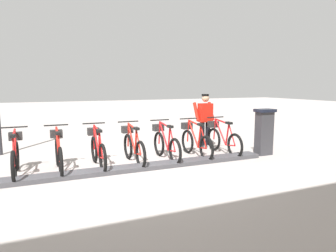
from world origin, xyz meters
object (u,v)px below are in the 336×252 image
object	(u,v)px
bike_docked_4	(98,149)
bike_docked_5	(58,152)
bike_docked_1	(195,141)
worker_near_rack	(205,119)
payment_kiosk	(264,131)
bike_docked_0	(222,139)
bike_docked_6	(15,156)
bike_docked_3	(133,146)
bike_docked_2	(165,143)

from	to	relation	value
bike_docked_4	bike_docked_5	bearing A→B (deg)	90.00
bike_docked_1	worker_near_rack	size ratio (longest dim) A/B	1.04
payment_kiosk	bike_docked_0	world-z (taller)	payment_kiosk
bike_docked_0	bike_docked_1	xyz separation A→B (m)	(0.00, 0.88, 0.00)
payment_kiosk	bike_docked_5	xyz separation A→B (m)	(0.57, 5.36, -0.24)
bike_docked_6	payment_kiosk	bearing A→B (deg)	-95.24
bike_docked_0	bike_docked_3	distance (m)	2.63
bike_docked_1	bike_docked_4	distance (m)	2.63
bike_docked_0	bike_docked_6	size ratio (longest dim) A/B	1.00
bike_docked_3	bike_docked_5	distance (m)	1.75
bike_docked_0	bike_docked_4	xyz separation A→B (m)	(0.00, 3.50, 0.00)
bike_docked_6	worker_near_rack	bearing A→B (deg)	-80.70
bike_docked_0	bike_docked_1	world-z (taller)	same
bike_docked_5	payment_kiosk	bearing A→B (deg)	-96.09
bike_docked_2	bike_docked_3	bearing A→B (deg)	90.00
payment_kiosk	bike_docked_0	xyz separation A→B (m)	(0.57, 0.98, -0.24)
bike_docked_4	bike_docked_6	size ratio (longest dim) A/B	1.00
payment_kiosk	bike_docked_1	world-z (taller)	payment_kiosk
bike_docked_5	worker_near_rack	bearing A→B (deg)	-78.85
bike_docked_0	bike_docked_2	xyz separation A→B (m)	(0.00, 1.75, 0.00)
bike_docked_3	worker_near_rack	xyz separation A→B (m)	(0.85, -2.55, 0.48)
payment_kiosk	bike_docked_1	size ratio (longest dim) A/B	0.74
bike_docked_1	bike_docked_3	world-z (taller)	same
bike_docked_5	bike_docked_6	size ratio (longest dim) A/B	1.00
worker_near_rack	bike_docked_4	bearing A→B (deg)	103.90
bike_docked_0	worker_near_rack	distance (m)	0.98
bike_docked_3	payment_kiosk	bearing A→B (deg)	-99.01
payment_kiosk	worker_near_rack	world-z (taller)	worker_near_rack
bike_docked_3	bike_docked_4	bearing A→B (deg)	90.00
bike_docked_2	worker_near_rack	bearing A→B (deg)	-63.12
worker_near_rack	bike_docked_6	bearing A→B (deg)	99.30
payment_kiosk	bike_docked_6	distance (m)	6.26
payment_kiosk	bike_docked_2	distance (m)	2.80
bike_docked_6	bike_docked_1	bearing A→B (deg)	-90.00
payment_kiosk	bike_docked_5	bearing A→B (deg)	83.91
bike_docked_0	bike_docked_6	world-z (taller)	same
bike_docked_1	bike_docked_5	size ratio (longest dim) A/B	1.00
bike_docked_3	bike_docked_4	distance (m)	0.88
bike_docked_1	bike_docked_6	distance (m)	4.38
bike_docked_3	bike_docked_6	size ratio (longest dim) A/B	1.00
bike_docked_0	bike_docked_5	bearing A→B (deg)	90.00
payment_kiosk	bike_docked_0	bearing A→B (deg)	59.71
bike_docked_5	worker_near_rack	distance (m)	4.41
payment_kiosk	worker_near_rack	size ratio (longest dim) A/B	0.77
bike_docked_0	bike_docked_6	distance (m)	5.25
bike_docked_2	bike_docked_0	bearing A→B (deg)	-90.00
bike_docked_4	bike_docked_6	world-z (taller)	same
payment_kiosk	bike_docked_1	bearing A→B (deg)	72.87
bike_docked_5	bike_docked_0	bearing A→B (deg)	-90.00
bike_docked_2	worker_near_rack	size ratio (longest dim) A/B	1.04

